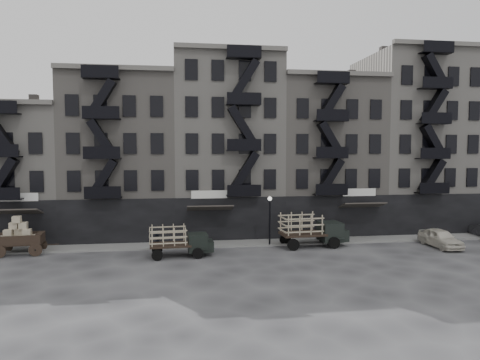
{
  "coord_description": "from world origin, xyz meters",
  "views": [
    {
      "loc": [
        -4.53,
        -32.87,
        8.23
      ],
      "look_at": [
        0.63,
        4.0,
        5.62
      ],
      "focal_mm": 32.0,
      "sensor_mm": 36.0,
      "label": 1
    }
  ],
  "objects": [
    {
      "name": "building_midwest",
      "position": [
        -10.0,
        9.83,
        7.5
      ],
      "size": [
        10.0,
        11.35,
        16.2
      ],
      "color": "gray",
      "rests_on": "ground"
    },
    {
      "name": "pedestrian_mid",
      "position": [
        -6.48,
        1.28,
        0.83
      ],
      "size": [
        1.02,
        1.0,
        1.66
      ],
      "primitive_type": "imported",
      "rotation": [
        0.0,
        0.0,
        3.82
      ],
      "color": "black",
      "rests_on": "ground"
    },
    {
      "name": "lamp_post",
      "position": [
        3.0,
        2.6,
        2.78
      ],
      "size": [
        0.36,
        0.36,
        4.28
      ],
      "color": "black",
      "rests_on": "ground"
    },
    {
      "name": "building_west",
      "position": [
        -20.0,
        9.83,
        6.0
      ],
      "size": [
        10.0,
        11.35,
        13.2
      ],
      "color": "#A09B93",
      "rests_on": "ground"
    },
    {
      "name": "ground",
      "position": [
        0.0,
        0.0,
        0.0
      ],
      "size": [
        140.0,
        140.0,
        0.0
      ],
      "primitive_type": "plane",
      "color": "#38383A",
      "rests_on": "ground"
    },
    {
      "name": "wagon",
      "position": [
        -17.2,
        2.46,
        1.74
      ],
      "size": [
        3.75,
        2.26,
        3.04
      ],
      "rotation": [
        0.0,
        0.0,
        0.09
      ],
      "color": "black",
      "rests_on": "ground"
    },
    {
      "name": "building_center",
      "position": [
        -0.0,
        9.82,
        8.5
      ],
      "size": [
        10.0,
        11.35,
        18.2
      ],
      "color": "#A09B93",
      "rests_on": "ground"
    },
    {
      "name": "sidewalk",
      "position": [
        0.0,
        3.75,
        0.07
      ],
      "size": [
        55.0,
        2.5,
        0.15
      ],
      "primitive_type": "cube",
      "color": "slate",
      "rests_on": "ground"
    },
    {
      "name": "stake_truck_east",
      "position": [
        6.51,
        1.93,
        1.64
      ],
      "size": [
        5.86,
        2.71,
        2.87
      ],
      "rotation": [
        0.0,
        0.0,
        0.07
      ],
      "color": "black",
      "rests_on": "ground"
    },
    {
      "name": "building_east",
      "position": [
        20.0,
        9.82,
        9.0
      ],
      "size": [
        10.0,
        11.35,
        19.2
      ],
      "color": "#A09B93",
      "rests_on": "ground"
    },
    {
      "name": "stake_truck_west",
      "position": [
        -4.66,
        0.01,
        1.38
      ],
      "size": [
        4.94,
        2.25,
        2.43
      ],
      "rotation": [
        0.0,
        0.0,
        0.06
      ],
      "color": "black",
      "rests_on": "ground"
    },
    {
      "name": "car_east",
      "position": [
        17.3,
        0.25,
        0.78
      ],
      "size": [
        1.92,
        4.6,
        1.55
      ],
      "primitive_type": "imported",
      "rotation": [
        0.0,
        0.0,
        0.02
      ],
      "color": "beige",
      "rests_on": "ground"
    },
    {
      "name": "building_mideast",
      "position": [
        10.0,
        9.83,
        7.5
      ],
      "size": [
        10.0,
        11.35,
        16.2
      ],
      "color": "gray",
      "rests_on": "ground"
    }
  ]
}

